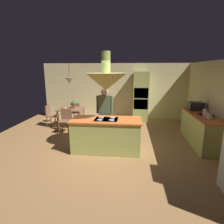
% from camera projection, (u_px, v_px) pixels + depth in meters
% --- Properties ---
extents(ground, '(8.16, 8.16, 0.00)m').
position_uv_depth(ground, '(107.00, 147.00, 5.51)').
color(ground, '#9E7042').
extents(wall_back, '(6.80, 0.10, 2.55)m').
position_uv_depth(wall_back, '(116.00, 91.00, 8.57)').
color(wall_back, beige).
rests_on(wall_back, ground).
extents(wall_right, '(0.10, 7.20, 2.55)m').
position_uv_depth(wall_right, '(221.00, 105.00, 5.29)').
color(wall_right, beige).
rests_on(wall_right, ground).
extents(kitchen_island, '(1.94, 0.86, 0.95)m').
position_uv_depth(kitchen_island, '(106.00, 135.00, 5.21)').
color(kitchen_island, '#A8B259').
rests_on(kitchen_island, ground).
extents(counter_run_right, '(0.73, 2.16, 0.93)m').
position_uv_depth(counter_run_right, '(201.00, 129.00, 5.71)').
color(counter_run_right, '#A8B259').
rests_on(counter_run_right, ground).
extents(oven_tower, '(0.66, 0.62, 2.19)m').
position_uv_depth(oven_tower, '(141.00, 97.00, 8.11)').
color(oven_tower, '#A8B259').
rests_on(oven_tower, ground).
extents(dining_table, '(0.96, 0.88, 0.76)m').
position_uv_depth(dining_table, '(71.00, 111.00, 7.37)').
color(dining_table, brown).
rests_on(dining_table, ground).
extents(person_at_island, '(0.53, 0.23, 1.72)m').
position_uv_depth(person_at_island, '(105.00, 111.00, 5.78)').
color(person_at_island, tan).
rests_on(person_at_island, ground).
extents(range_hood, '(1.10, 1.10, 1.00)m').
position_uv_depth(range_hood, '(106.00, 81.00, 4.87)').
color(range_hood, '#A8B259').
extents(pendant_light_over_table, '(0.32, 0.32, 0.82)m').
position_uv_depth(pendant_light_over_table, '(69.00, 80.00, 7.10)').
color(pendant_light_over_table, beige).
extents(chair_facing_island, '(0.40, 0.40, 0.87)m').
position_uv_depth(chair_facing_island, '(66.00, 119.00, 6.77)').
color(chair_facing_island, brown).
rests_on(chair_facing_island, ground).
extents(chair_by_back_wall, '(0.40, 0.40, 0.87)m').
position_uv_depth(chair_by_back_wall, '(76.00, 111.00, 8.05)').
color(chair_by_back_wall, brown).
rests_on(chair_by_back_wall, ground).
extents(chair_at_corner, '(0.40, 0.40, 0.87)m').
position_uv_depth(chair_at_corner, '(51.00, 114.00, 7.49)').
color(chair_at_corner, brown).
rests_on(chair_at_corner, ground).
extents(potted_plant_on_table, '(0.20, 0.20, 0.30)m').
position_uv_depth(potted_plant_on_table, '(74.00, 104.00, 7.36)').
color(potted_plant_on_table, '#99382D').
rests_on(potted_plant_on_table, dining_table).
extents(cup_on_table, '(0.07, 0.07, 0.09)m').
position_uv_depth(cup_on_table, '(65.00, 108.00, 7.14)').
color(cup_on_table, white).
rests_on(cup_on_table, dining_table).
extents(canister_flour, '(0.12, 0.12, 0.15)m').
position_uv_depth(canister_flour, '(210.00, 117.00, 5.08)').
color(canister_flour, silver).
rests_on(canister_flour, counter_run_right).
extents(canister_sugar, '(0.12, 0.12, 0.17)m').
position_uv_depth(canister_sugar, '(207.00, 115.00, 5.25)').
color(canister_sugar, '#E0B78C').
rests_on(canister_sugar, counter_run_right).
extents(canister_tea, '(0.11, 0.11, 0.21)m').
position_uv_depth(canister_tea, '(205.00, 113.00, 5.42)').
color(canister_tea, silver).
rests_on(canister_tea, counter_run_right).
extents(microwave_on_counter, '(0.46, 0.36, 0.28)m').
position_uv_depth(microwave_on_counter, '(196.00, 106.00, 6.19)').
color(microwave_on_counter, '#232326').
rests_on(microwave_on_counter, counter_run_right).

